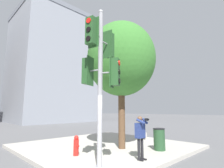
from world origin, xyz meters
name	(u,v)px	position (x,y,z in m)	size (l,w,h in m)	color
sidewalk_corner	(105,146)	(3.50, 3.50, 0.08)	(8.00, 8.00, 0.16)	#ADA89E
traffic_signal_pole	(101,68)	(0.59, 0.51, 3.42)	(1.36, 1.30, 5.39)	#939399
person_photographer	(141,134)	(2.50, 0.34, 1.13)	(0.58, 0.54, 1.63)	black
street_tree	(121,59)	(3.45, 2.20, 4.69)	(3.58, 3.58, 6.52)	brown
fire_hydrant	(76,146)	(1.08, 2.61, 0.56)	(0.22, 0.28, 0.81)	red
trash_bin	(159,139)	(4.44, 0.70, 0.66)	(0.55, 0.55, 1.00)	#234728
building_right	(51,68)	(11.08, 27.30, 10.04)	(13.01, 12.67, 20.05)	gray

